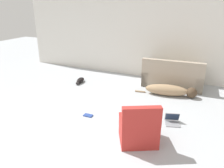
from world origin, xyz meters
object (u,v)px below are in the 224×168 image
at_px(book_blue, 88,115).
at_px(side_chair, 139,129).
at_px(cat, 80,81).
at_px(laptop_open, 172,120).
at_px(couch, 173,77).
at_px(dog, 170,90).

height_order(book_blue, side_chair, side_chair).
xyz_separation_m(cat, laptop_open, (3.07, -1.28, -0.00)).
distance_m(couch, book_blue, 2.99).
xyz_separation_m(dog, cat, (-2.76, -0.16, -0.08)).
xyz_separation_m(couch, book_blue, (-1.36, -2.65, -0.27)).
bearing_deg(laptop_open, book_blue, 177.28).
relative_size(dog, laptop_open, 4.43).
bearing_deg(side_chair, cat, -68.12).
distance_m(cat, side_chair, 3.46).
height_order(dog, side_chair, side_chair).
xyz_separation_m(dog, side_chair, (-0.12, -2.38, 0.14)).
xyz_separation_m(cat, side_chair, (2.64, -2.23, 0.21)).
bearing_deg(cat, laptop_open, 55.91).
xyz_separation_m(couch, cat, (-2.68, -0.90, -0.21)).
distance_m(couch, cat, 2.83).
bearing_deg(couch, side_chair, 86.35).
bearing_deg(book_blue, laptop_open, 15.28).
bearing_deg(side_chair, dog, -120.86).
height_order(cat, side_chair, side_chair).
xyz_separation_m(couch, laptop_open, (0.39, -2.18, -0.21)).
xyz_separation_m(couch, dog, (0.08, -0.74, -0.14)).
bearing_deg(laptop_open, side_chair, -132.75).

